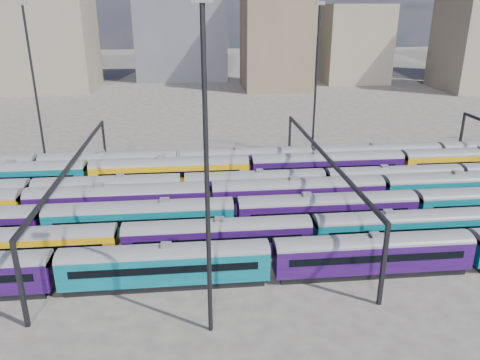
{
  "coord_description": "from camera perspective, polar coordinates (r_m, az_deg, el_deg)",
  "views": [
    {
      "loc": [
        -5.86,
        -53.61,
        24.77
      ],
      "look_at": [
        0.16,
        4.68,
        3.0
      ],
      "focal_mm": 35.0,
      "sensor_mm": 36.0,
      "label": 1
    }
  ],
  "objects": [
    {
      "name": "gantry_2",
      "position": [
        58.73,
        10.08,
        2.23
      ],
      "size": [
        0.35,
        40.35,
        8.03
      ],
      "color": "black",
      "rests_on": "ground"
    },
    {
      "name": "rake_4",
      "position": [
        62.72,
        -7.01,
        -0.58
      ],
      "size": [
        116.22,
        2.84,
        4.76
      ],
      "color": "black",
      "rests_on": "ground"
    },
    {
      "name": "rake_5",
      "position": [
        67.33,
        -8.48,
        1.24
      ],
      "size": [
        159.28,
        3.32,
        5.62
      ],
      "color": "black",
      "rests_on": "ground"
    },
    {
      "name": "rake_1",
      "position": [
        48.98,
        -2.74,
        -6.59
      ],
      "size": [
        139.69,
        2.92,
        4.91
      ],
      "color": "black",
      "rests_on": "ground"
    },
    {
      "name": "gantry_1",
      "position": [
        58.28,
        -19.62,
        1.19
      ],
      "size": [
        0.35,
        40.35,
        8.03
      ],
      "color": "black",
      "rests_on": "ground"
    },
    {
      "name": "rake_2",
      "position": [
        53.55,
        -0.56,
        -3.89
      ],
      "size": [
        127.78,
        3.12,
        5.25
      ],
      "color": "black",
      "rests_on": "ground"
    },
    {
      "name": "mast_2",
      "position": [
        33.41,
        -4.1,
        1.47
      ],
      "size": [
        1.4,
        0.5,
        25.6
      ],
      "color": "black",
      "rests_on": "ground"
    },
    {
      "name": "ground",
      "position": [
        59.34,
        0.31,
        -4.29
      ],
      "size": [
        500.0,
        500.0,
        0.0
      ],
      "primitive_type": "plane",
      "color": "#453F3B",
      "rests_on": "ground"
    },
    {
      "name": "rake_0",
      "position": [
        45.08,
        3.83,
        -9.17
      ],
      "size": [
        119.17,
        2.91,
        4.89
      ],
      "color": "black",
      "rests_on": "ground"
    },
    {
      "name": "mast_1",
      "position": [
        80.1,
        -23.83,
        10.94
      ],
      "size": [
        1.4,
        0.5,
        25.6
      ],
      "color": "black",
      "rests_on": "ground"
    },
    {
      "name": "rake_6",
      "position": [
        73.19,
        -15.64,
        2.04
      ],
      "size": [
        145.17,
        3.03,
        5.11
      ],
      "color": "black",
      "rests_on": "ground"
    },
    {
      "name": "mast_3",
      "position": [
        81.09,
        9.29,
        12.47
      ],
      "size": [
        1.4,
        0.5,
        25.6
      ],
      "color": "black",
      "rests_on": "ground"
    },
    {
      "name": "rake_3",
      "position": [
        57.94,
        -3.71,
        -1.88
      ],
      "size": [
        132.33,
        3.23,
        5.44
      ],
      "color": "black",
      "rests_on": "ground"
    }
  ]
}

